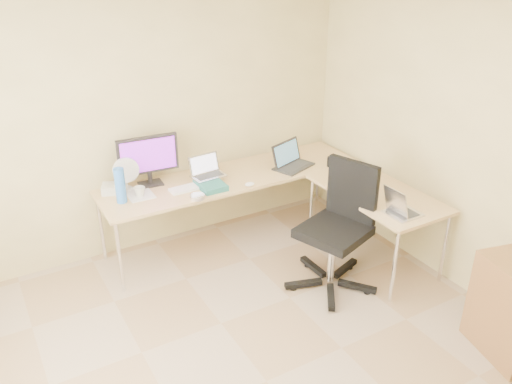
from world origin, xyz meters
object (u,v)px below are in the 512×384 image
desk_return (374,226)px  desk_fan (125,175)px  laptop_black (294,155)px  laptop_return (404,203)px  water_bottle (120,186)px  desk_main (234,208)px  keyboard (195,186)px  monitor (149,161)px  laptop_center (208,167)px  office_chair (333,237)px  mug (140,192)px

desk_return → desk_fan: (-1.99, 1.20, 0.52)m
laptop_black → laptop_return: size_ratio=1.29×
water_bottle → desk_fan: 0.25m
desk_main → keyboard: 0.59m
desk_return → laptop_return: bearing=-104.3°
keyboard → laptop_return: laptop_return is taller
desk_main → laptop_black: bearing=-11.8°
monitor → water_bottle: bearing=-143.1°
laptop_center → laptop_black: 0.91m
desk_return → keyboard: bearing=146.7°
office_chair → keyboard: bearing=108.4°
laptop_black → office_chair: office_chair is taller
laptop_return → mug: bearing=51.4°
keyboard → water_bottle: water_bottle is taller
laptop_center → water_bottle: 0.85m
laptop_center → water_bottle: (-0.85, -0.01, 0.01)m
desk_main → office_chair: (0.37, -1.14, 0.14)m
desk_fan → laptop_black: bearing=-4.4°
laptop_black → keyboard: 1.08m
laptop_center → mug: bearing=174.1°
mug → water_bottle: (-0.17, -0.02, 0.11)m
keyboard → desk_return: bearing=-35.6°
water_bottle → desk_main: bearing=1.3°
desk_fan → laptop_return: desk_fan is taller
desk_main → keyboard: keyboard is taller
desk_main → laptop_black: laptop_black is taller
laptop_black → office_chair: (-0.25, -1.01, -0.36)m
desk_return → laptop_return: 0.66m
desk_return → water_bottle: water_bottle is taller
desk_main → mug: 1.04m
laptop_center → laptop_black: laptop_black is taller
keyboard → mug: 0.52m
desk_main → laptop_center: bearing=-177.4°
mug → laptop_return: (1.82, -1.44, 0.06)m
desk_return → mug: (-1.93, 1.00, 0.41)m
desk_main → laptop_black: size_ratio=6.47×
mug → monitor: bearing=49.6°
desk_main → desk_return: same height
desk_return → office_chair: office_chair is taller
desk_main → laptop_return: (0.86, -1.44, 0.47)m
mug → laptop_return: laptop_return is taller
laptop_center → laptop_return: size_ratio=0.98×
desk_main → water_bottle: bearing=-178.7°
desk_return → desk_fan: size_ratio=4.32×
keyboard → mug: size_ratio=4.87×
desk_fan → laptop_center: bearing=-9.1°
desk_fan → office_chair: size_ratio=0.26×
laptop_return → office_chair: size_ratio=0.28×
keyboard → office_chair: size_ratio=0.43×
desk_return → keyboard: (-1.42, 0.93, 0.38)m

